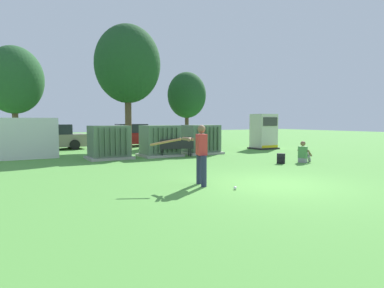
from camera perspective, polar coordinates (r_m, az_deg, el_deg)
name	(u,v)px	position (r m, az deg, el deg)	size (l,w,h in m)	color
ground_plane	(274,184)	(10.15, 13.85, -6.69)	(96.00, 96.00, 0.00)	#51933D
fence_panel	(3,139)	(17.71, -29.52, 0.69)	(4.80, 0.12, 2.00)	silver
transformer_west	(109,143)	(16.77, -13.98, 0.21)	(2.10, 1.70, 1.62)	#9E9B93
transformer_mid_west	(160,141)	(17.56, -5.51, 0.48)	(2.10, 1.70, 1.62)	#9E9B93
transformer_mid_east	(201,140)	(18.77, 1.57, 0.72)	(2.10, 1.70, 1.62)	#9E9B93
generator_enclosure	(264,132)	(22.48, 12.14, 2.06)	(1.60, 1.40, 2.30)	#262626
park_bench	(176,147)	(17.04, -2.70, -0.47)	(1.84, 0.69, 0.92)	black
batter	(200,152)	(9.58, 1.29, -1.32)	(1.60, 0.77, 1.74)	#282D4C
sports_ball	(235,188)	(9.19, 7.37, -7.45)	(0.09, 0.09, 0.09)	white
seated_spectator	(304,154)	(15.74, 18.52, -1.62)	(0.79, 0.64, 0.96)	gray
backpack	(281,159)	(15.03, 14.94, -2.43)	(0.37, 0.38, 0.44)	black
tree_left	(14,80)	(20.88, -28.12, 9.57)	(3.10, 3.10, 5.92)	brown
tree_center_left	(128,64)	(21.92, -10.94, 13.21)	(4.11, 4.11, 7.86)	brown
tree_center_right	(187,95)	(25.00, -0.90, 8.31)	(2.85, 2.85, 5.45)	#4C3828
parked_car_leftmost	(51,138)	(23.33, -22.86, 0.96)	(4.23, 1.98, 1.62)	gray
parked_car_left_of_center	(130,136)	(24.98, -10.55, 1.39)	(4.31, 2.14, 1.62)	maroon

